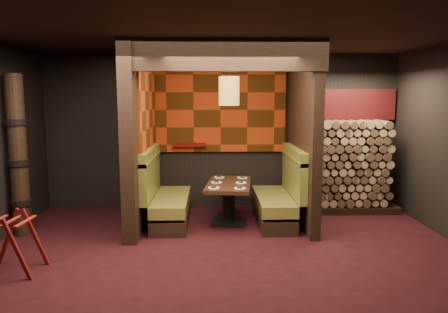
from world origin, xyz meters
TOP-DOWN VIEW (x-y plane):
  - floor at (0.00, 0.00)m, footprint 6.50×5.50m
  - ceiling at (0.00, 0.00)m, footprint 6.50×5.50m
  - wall_back at (0.00, 2.76)m, footprint 6.50×0.02m
  - wall_front at (0.00, -2.76)m, footprint 6.50×0.02m
  - partition_left at (-1.35, 1.65)m, footprint 0.20×2.20m
  - partition_right at (1.30, 1.70)m, footprint 0.15×2.10m
  - header_beam at (-0.02, 0.70)m, footprint 2.85×0.18m
  - tapa_back_panel at (-0.02, 2.71)m, footprint 2.40×0.06m
  - tapa_side_panel at (-1.23, 1.82)m, footprint 0.04×1.85m
  - lacquer_shelf at (-0.60, 2.65)m, footprint 0.60×0.12m
  - booth_bench_left at (-0.96, 1.65)m, footprint 0.68×1.60m
  - booth_bench_right at (0.93, 1.65)m, footprint 0.68×1.60m
  - dining_table at (0.09, 1.61)m, footprint 0.83×1.34m
  - place_settings at (0.09, 1.61)m, footprint 0.67×1.09m
  - pendant_lamp at (0.09, 1.56)m, footprint 0.32×0.32m
  - luggage_rack at (-2.56, -0.32)m, footprint 0.73×0.54m
  - totem_column at (-3.05, 1.10)m, footprint 0.31×0.31m
  - firewood_stack at (2.29, 2.35)m, footprint 1.73×0.70m
  - mosaic_header at (2.29, 2.68)m, footprint 1.83×0.10m
  - bay_front_post at (1.39, 1.96)m, footprint 0.08×0.08m

SIDE VIEW (x-z plane):
  - floor at x=0.00m, z-range -0.02..0.00m
  - luggage_rack at x=-2.56m, z-range 0.00..0.76m
  - booth_bench_left at x=-0.96m, z-range -0.17..0.97m
  - booth_bench_right at x=0.93m, z-range -0.17..0.97m
  - dining_table at x=0.09m, z-range 0.10..0.78m
  - place_settings at x=0.09m, z-range 0.67..0.70m
  - firewood_stack at x=2.29m, z-range 0.00..1.64m
  - lacquer_shelf at x=-0.60m, z-range 1.15..1.21m
  - totem_column at x=-3.05m, z-range -0.01..2.39m
  - wall_back at x=0.00m, z-range 0.00..2.85m
  - wall_front at x=0.00m, z-range 0.00..2.85m
  - partition_left at x=-1.35m, z-range 0.00..2.85m
  - partition_right at x=1.30m, z-range 0.00..2.85m
  - bay_front_post at x=1.39m, z-range 0.00..2.85m
  - tapa_back_panel at x=-0.02m, z-range 1.04..2.60m
  - tapa_side_panel at x=-1.23m, z-range 1.12..2.58m
  - mosaic_header at x=2.29m, z-range 1.64..2.20m
  - pendant_lamp at x=0.09m, z-range 1.69..2.61m
  - header_beam at x=-0.02m, z-range 2.41..2.85m
  - ceiling at x=0.00m, z-range 2.85..2.87m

